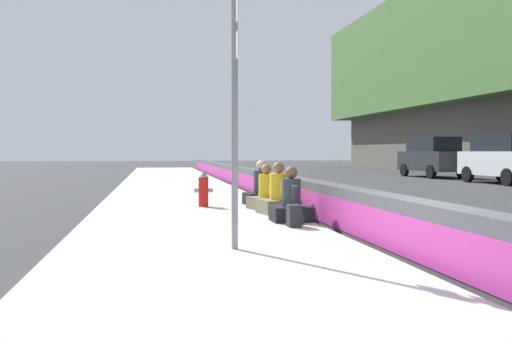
{
  "coord_description": "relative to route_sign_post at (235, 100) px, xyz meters",
  "views": [
    {
      "loc": [
        -6.91,
        3.45,
        1.51
      ],
      "look_at": [
        9.68,
        0.48,
        0.92
      ],
      "focal_mm": 39.8,
      "sensor_mm": 36.0,
      "label": 1
    }
  ],
  "objects": [
    {
      "name": "jersey_barrier",
      "position": [
        -0.86,
        -2.35,
        -1.79
      ],
      "size": [
        76.0,
        0.45,
        0.85
      ],
      "color": "#47474C",
      "rests_on": "ground_plane"
    },
    {
      "name": "parked_car_midline",
      "position": [
        22.22,
        -14.48,
        -1.03
      ],
      "size": [
        4.87,
        2.2,
        2.28
      ],
      "color": "#28282D",
      "rests_on": "ground_plane"
    },
    {
      "name": "sidewalk_strip",
      "position": [
        -0.86,
        0.3,
        -2.14
      ],
      "size": [
        80.0,
        4.4,
        0.14
      ],
      "primitive_type": "cube",
      "color": "#B5B2A8",
      "rests_on": "ground_plane"
    },
    {
      "name": "seated_person_far",
      "position": [
        6.35,
        -1.57,
        -1.72
      ],
      "size": [
        0.81,
        0.91,
        1.12
      ],
      "color": "black",
      "rests_on": "sidewalk_strip"
    },
    {
      "name": "backpack",
      "position": [
        2.09,
        -1.38,
        -1.88
      ],
      "size": [
        0.32,
        0.28,
        0.4
      ],
      "color": "#232328",
      "rests_on": "sidewalk_strip"
    },
    {
      "name": "fire_hydrant",
      "position": [
        6.11,
        -0.08,
        -1.62
      ],
      "size": [
        0.26,
        0.46,
        0.88
      ],
      "color": "red",
      "rests_on": "sidewalk_strip"
    },
    {
      "name": "parked_car_fourth",
      "position": [
        15.65,
        -14.66,
        -1.03
      ],
      "size": [
        4.83,
        2.13,
        2.28
      ],
      "color": "silver",
      "rests_on": "ground_plane"
    },
    {
      "name": "seated_person_middle",
      "position": [
        4.28,
        -1.56,
        -1.72
      ],
      "size": [
        0.84,
        0.93,
        1.13
      ],
      "color": "#706651",
      "rests_on": "sidewalk_strip"
    },
    {
      "name": "seated_person_rear",
      "position": [
        5.3,
        -1.49,
        -1.74
      ],
      "size": [
        0.84,
        0.92,
        1.05
      ],
      "color": "#706651",
      "rests_on": "sidewalk_strip"
    },
    {
      "name": "seated_person_foreground",
      "position": [
        2.89,
        -1.51,
        -1.74
      ],
      "size": [
        0.68,
        0.77,
        1.07
      ],
      "color": "black",
      "rests_on": "sidewalk_strip"
    },
    {
      "name": "route_sign_post",
      "position": [
        0.0,
        0.0,
        0.0
      ],
      "size": [
        0.44,
        0.09,
        3.6
      ],
      "color": "gray",
      "rests_on": "sidewalk_strip"
    },
    {
      "name": "ground_plane",
      "position": [
        -0.86,
        -2.35,
        -2.21
      ],
      "size": [
        160.0,
        160.0,
        0.0
      ],
      "primitive_type": "plane",
      "color": "#353538",
      "rests_on": "ground"
    }
  ]
}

